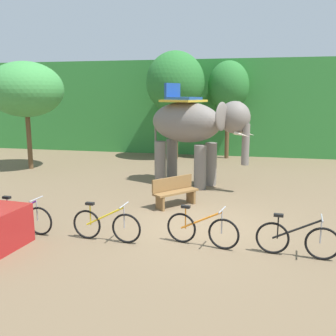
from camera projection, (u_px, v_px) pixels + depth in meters
ground_plane at (198, 225)px, 9.98m from camera, size 80.00×80.00×0.00m
foliage_hedge at (232, 106)px, 23.51m from camera, size 36.00×6.00×5.23m
tree_left at (26, 90)px, 16.88m from camera, size 3.32×3.32×4.80m
tree_center_right at (175, 83)px, 19.58m from camera, size 3.00×3.00×5.54m
tree_far_left at (229, 86)px, 19.70m from camera, size 2.11×2.11×5.07m
elephant at (193, 127)px, 14.02m from camera, size 4.18×2.95×3.78m
bike_purple at (22, 218)px, 9.38m from camera, size 1.71×0.52×0.92m
bike_yellow at (106, 225)px, 8.86m from camera, size 1.71×0.52×0.92m
bike_orange at (202, 230)px, 8.57m from camera, size 1.69×0.53×0.92m
bike_black at (297, 239)px, 8.00m from camera, size 1.71×0.52×0.92m
wooden_bench at (175, 191)px, 11.63m from camera, size 1.28×1.41×0.89m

